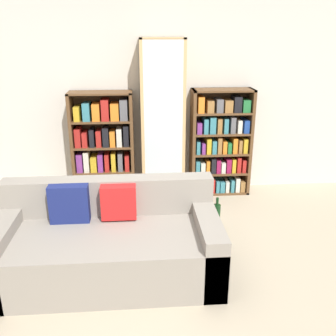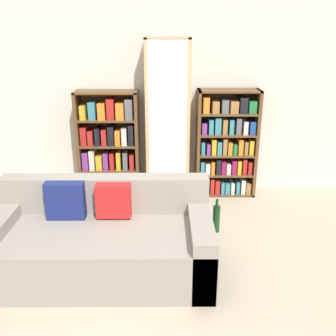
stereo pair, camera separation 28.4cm
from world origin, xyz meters
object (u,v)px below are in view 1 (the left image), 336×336
object	(u,v)px
display_cabinet	(163,121)
couch	(108,245)
bookshelf_left	(104,147)
wine_bottle	(217,217)
bookshelf_right	(221,144)

from	to	relation	value
display_cabinet	couch	bearing A→B (deg)	-109.22
couch	bookshelf_left	size ratio (longest dim) A/B	1.42
bookshelf_left	display_cabinet	world-z (taller)	display_cabinet
bookshelf_left	wine_bottle	distance (m)	1.78
bookshelf_right	wine_bottle	xyz separation A→B (m)	(-0.25, -1.07, -0.53)
bookshelf_left	bookshelf_right	size ratio (longest dim) A/B	0.99
bookshelf_right	couch	bearing A→B (deg)	-128.15
wine_bottle	couch	bearing A→B (deg)	-148.30
wine_bottle	bookshelf_left	bearing A→B (deg)	140.90
bookshelf_left	wine_bottle	xyz separation A→B (m)	(1.32, -1.07, -0.53)
display_cabinet	wine_bottle	xyz separation A→B (m)	(0.54, -1.06, -0.86)
bookshelf_left	display_cabinet	size ratio (longest dim) A/B	0.69
bookshelf_left	display_cabinet	distance (m)	0.85
couch	bookshelf_right	xyz separation A→B (m)	(1.40, 1.79, 0.40)
couch	bookshelf_left	world-z (taller)	bookshelf_left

